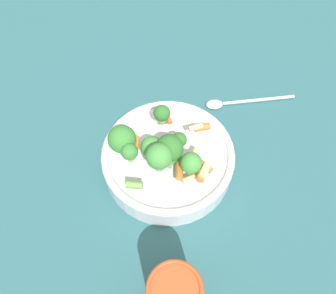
{
  "coord_description": "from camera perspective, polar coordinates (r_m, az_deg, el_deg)",
  "views": [
    {
      "loc": [
        -0.23,
        0.2,
        0.54
      ],
      "look_at": [
        0.0,
        0.0,
        0.06
      ],
      "focal_mm": 35.0,
      "sensor_mm": 36.0,
      "label": 1
    }
  ],
  "objects": [
    {
      "name": "pasta_salad",
      "position": [
        0.53,
        -1.91,
        -0.13
      ],
      "size": [
        0.18,
        0.19,
        0.08
      ],
      "color": "#8CB766",
      "rests_on": "bowl"
    },
    {
      "name": "bowl",
      "position": [
        0.6,
        0.0,
        -1.91
      ],
      "size": [
        0.24,
        0.24,
        0.05
      ],
      "color": "silver",
      "rests_on": "ground_plane"
    },
    {
      "name": "ground_plane",
      "position": [
        0.62,
        0.0,
        -3.23
      ],
      "size": [
        3.0,
        3.0,
        0.0
      ],
      "primitive_type": "plane",
      "color": "#2D6066"
    },
    {
      "name": "spoon",
      "position": [
        0.72,
        11.49,
        7.63
      ],
      "size": [
        0.12,
        0.17,
        0.01
      ],
      "rotation": [
        0.0,
        0.0,
        7.26
      ],
      "color": "silver",
      "rests_on": "ground_plane"
    }
  ]
}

